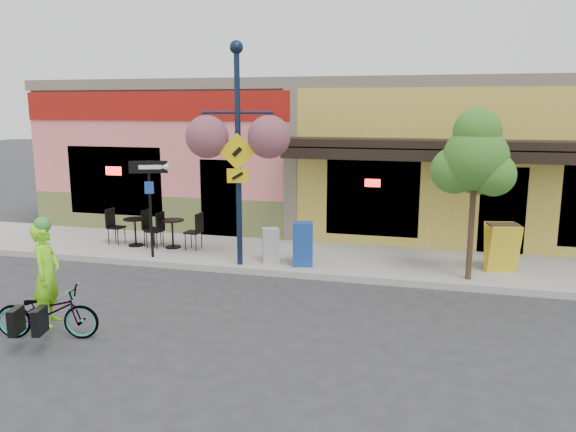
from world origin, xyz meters
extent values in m
plane|color=#2D2D30|center=(0.00, 0.00, 0.00)|extent=(90.00, 90.00, 0.00)
cube|color=#9E9B93|center=(0.00, 2.00, 0.07)|extent=(24.00, 3.00, 0.15)
cube|color=#A8A59E|center=(0.00, 0.55, 0.07)|extent=(24.00, 0.12, 0.15)
imported|color=maroon|center=(-3.28, -3.67, 0.44)|extent=(1.77, 0.97, 0.88)
imported|color=#88FF1A|center=(-3.23, -3.67, 0.84)|extent=(0.53, 0.69, 1.67)
camera|label=1|loc=(2.70, -11.07, 3.74)|focal=35.00mm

